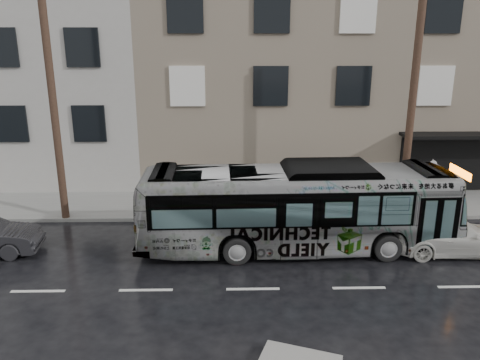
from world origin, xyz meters
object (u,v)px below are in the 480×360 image
(sign_post, at_px, (430,187))
(utility_pole_rear, at_px, (54,109))
(utility_pole_front, at_px, (412,108))
(bus, at_px, (297,208))
(white_sedan, at_px, (452,235))

(sign_post, bearing_deg, utility_pole_rear, 180.00)
(utility_pole_front, relative_size, bus, 0.81)
(bus, height_order, white_sedan, bus)
(utility_pole_rear, bearing_deg, utility_pole_front, 0.00)
(utility_pole_rear, relative_size, white_sedan, 2.02)
(utility_pole_front, bearing_deg, sign_post, 0.00)
(utility_pole_front, height_order, white_sedan, utility_pole_front)
(white_sedan, bearing_deg, utility_pole_front, 10.70)
(utility_pole_rear, distance_m, bus, 10.11)
(utility_pole_front, xyz_separation_m, bus, (-4.84, -2.93, -3.10))
(utility_pole_front, height_order, bus, utility_pole_front)
(sign_post, bearing_deg, utility_pole_front, 180.00)
(utility_pole_front, bearing_deg, utility_pole_rear, 180.00)
(sign_post, bearing_deg, bus, -153.72)
(utility_pole_front, xyz_separation_m, utility_pole_rear, (-14.00, 0.00, 0.00))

